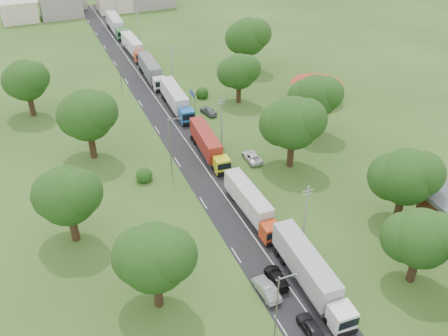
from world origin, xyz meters
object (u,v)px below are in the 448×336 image
car_lane_front (311,327)px  car_lane_mid (266,289)px  info_sign (193,96)px  truck_0 (310,272)px

car_lane_front → car_lane_mid: size_ratio=0.94×
info_sign → truck_0: size_ratio=0.26×
info_sign → truck_0: bearing=-93.5°
truck_0 → car_lane_mid: size_ratio=3.37×
info_sign → truck_0: (-3.01, -49.10, -0.72)m
truck_0 → car_lane_front: (-3.19, -5.90, -1.55)m
truck_0 → info_sign: bearing=86.5°
truck_0 → car_lane_mid: truck_0 is taller
truck_0 → car_lane_front: size_ratio=3.59×
info_sign → car_lane_front: size_ratio=0.95×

